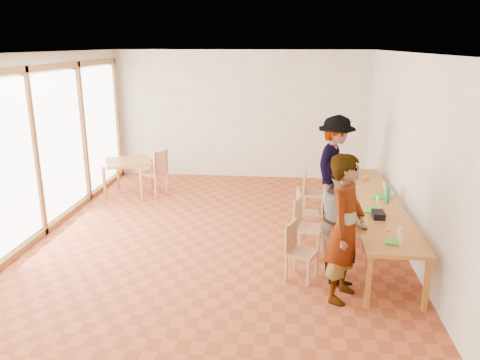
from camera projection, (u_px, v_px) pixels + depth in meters
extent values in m
plane|color=#A84C28|center=(215.00, 242.00, 7.68)|extent=(8.00, 8.00, 0.00)
cube|color=silver|center=(241.00, 115.00, 11.08)|extent=(6.00, 0.10, 3.00)
cube|color=silver|center=(129.00, 274.00, 3.44)|extent=(6.00, 0.10, 3.00)
cube|color=silver|center=(413.00, 158.00, 6.96)|extent=(0.10, 8.00, 3.00)
cube|color=white|center=(33.00, 148.00, 7.56)|extent=(0.10, 8.00, 3.00)
cube|color=white|center=(212.00, 51.00, 6.83)|extent=(6.00, 8.00, 0.04)
cube|color=#C27F2B|center=(373.00, 202.00, 7.37)|extent=(0.80, 4.00, 0.05)
cube|color=#C27F2B|center=(368.00, 283.00, 5.66)|extent=(0.06, 0.06, 0.70)
cube|color=#C27F2B|center=(338.00, 188.00, 9.36)|extent=(0.06, 0.06, 0.70)
cube|color=#C27F2B|center=(426.00, 286.00, 5.59)|extent=(0.06, 0.06, 0.70)
cube|color=#C27F2B|center=(373.00, 189.00, 9.29)|extent=(0.06, 0.06, 0.70)
cube|color=#C27F2B|center=(128.00, 162.00, 9.89)|extent=(0.90, 0.90, 0.05)
cube|color=#C27F2B|center=(105.00, 184.00, 9.66)|extent=(0.05, 0.05, 0.70)
cube|color=#C27F2B|center=(118.00, 173.00, 10.41)|extent=(0.05, 0.05, 0.70)
cube|color=#C27F2B|center=(141.00, 185.00, 9.58)|extent=(0.05, 0.05, 0.70)
cube|color=#C27F2B|center=(152.00, 174.00, 10.33)|extent=(0.05, 0.05, 0.70)
cube|color=tan|center=(302.00, 253.00, 6.38)|extent=(0.49, 0.49, 0.04)
cube|color=tan|center=(291.00, 236.00, 6.40)|extent=(0.17, 0.36, 0.39)
cube|color=tan|center=(309.00, 228.00, 7.12)|extent=(0.52, 0.52, 0.04)
cube|color=tan|center=(297.00, 212.00, 7.12)|extent=(0.15, 0.41, 0.44)
cube|color=tan|center=(308.00, 214.00, 7.86)|extent=(0.40, 0.40, 0.04)
cube|color=tan|center=(298.00, 202.00, 7.81)|extent=(0.06, 0.37, 0.39)
cube|color=tan|center=(314.00, 194.00, 8.83)|extent=(0.43, 0.43, 0.04)
cube|color=tan|center=(304.00, 182.00, 8.80)|extent=(0.07, 0.40, 0.42)
cube|color=tan|center=(154.00, 173.00, 10.06)|extent=(0.59, 0.59, 0.04)
cube|color=tan|center=(161.00, 162.00, 9.89)|extent=(0.21, 0.43, 0.47)
imported|color=gray|center=(345.00, 229.00, 5.75)|extent=(0.69, 0.81, 1.89)
imported|color=gray|center=(343.00, 220.00, 6.35)|extent=(0.72, 0.87, 1.65)
imported|color=gray|center=(335.00, 166.00, 8.73)|extent=(1.13, 1.39, 1.88)
cube|color=green|center=(393.00, 241.00, 5.82)|extent=(0.22, 0.26, 0.02)
cube|color=white|center=(400.00, 237.00, 5.77)|extent=(0.13, 0.21, 0.18)
cube|color=green|center=(371.00, 211.00, 6.89)|extent=(0.23, 0.29, 0.03)
cube|color=white|center=(378.00, 205.00, 6.84)|extent=(0.12, 0.25, 0.21)
cube|color=green|center=(378.00, 196.00, 7.54)|extent=(0.24, 0.30, 0.03)
cube|color=white|center=(385.00, 191.00, 7.49)|extent=(0.13, 0.26, 0.23)
imported|color=orange|center=(367.00, 177.00, 8.53)|extent=(0.11, 0.11, 0.09)
cylinder|color=#20793C|center=(387.00, 195.00, 7.19)|extent=(0.07, 0.07, 0.28)
cylinder|color=silver|center=(392.00, 195.00, 7.50)|extent=(0.07, 0.07, 0.09)
cylinder|color=white|center=(388.00, 196.00, 7.49)|extent=(0.08, 0.08, 0.06)
cube|color=#D93D61|center=(388.00, 230.00, 6.19)|extent=(0.05, 0.10, 0.01)
cube|color=black|center=(378.00, 215.00, 6.64)|extent=(0.16, 0.26, 0.09)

